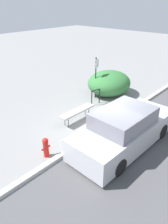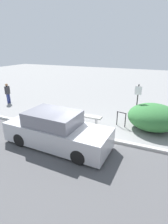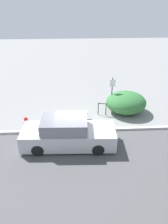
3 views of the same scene
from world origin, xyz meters
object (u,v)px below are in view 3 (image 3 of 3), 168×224
Objects in this scene: bike_rack at (102,108)px; fire_hydrant at (26,123)px; parked_car_near at (68,134)px; sign_post at (112,91)px; bench at (72,113)px.

fire_hydrant is (-4.58, -1.44, -0.09)m from bike_rack.
sign_post is at bearing 54.61° from parked_car_near.
fire_hydrant is at bearing -159.13° from sign_post.
parked_car_near reaches higher than fire_hydrant.
fire_hydrant is at bearing 146.94° from parked_car_near.
bike_rack is at bearing 17.49° from fire_hydrant.
bike_rack is at bearing 14.71° from bench.
fire_hydrant is (-2.62, -0.95, -0.07)m from bench.
sign_post reaches higher than bench.
bench is 0.85× the size of sign_post.
bench is 2.55× the size of fire_hydrant.
bike_rack reaches higher than fire_hydrant.
bench is at bearing 87.48° from parked_car_near.
bench is 2.79m from fire_hydrant.
sign_post reaches higher than bike_rack.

